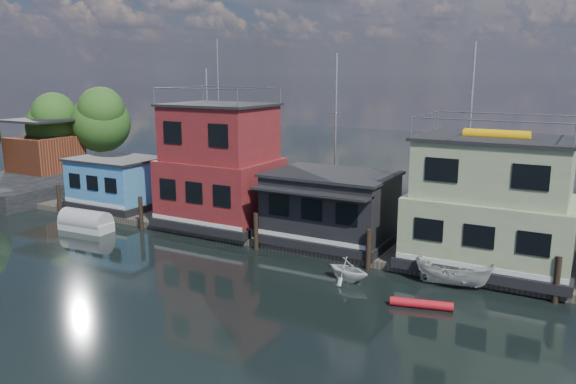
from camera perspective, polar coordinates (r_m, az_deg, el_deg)
The scene contains 13 objects.
ground at distance 24.08m, azimuth -7.06°, elevation -13.15°, with size 160.00×160.00×0.00m, color black.
dock at distance 33.74m, azimuth 5.08°, elevation -5.25°, with size 48.00×5.00×0.40m, color #595147.
houseboat_blue at distance 43.55m, azimuth -17.01°, elevation 0.94°, with size 6.40×4.90×3.66m.
houseboat_red at distance 37.01m, azimuth -6.90°, elevation 2.48°, with size 7.40×5.90×11.86m.
houseboat_dark at distance 33.33m, azimuth 4.35°, elevation -1.50°, with size 7.40×6.10×4.06m.
houseboat_green at distance 30.54m, azimuth 19.90°, elevation -1.28°, with size 8.40×5.90×7.03m.
pilings at distance 31.19m, azimuth 2.43°, elevation -4.94°, with size 42.28×0.28×2.20m.
background_masts at distance 36.71m, azimuth 15.94°, elevation 4.31°, with size 36.40×0.16×12.00m.
shore at distance 55.36m, azimuth -23.38°, elevation 4.23°, with size 12.40×15.72×8.24m.
red_kayak at distance 25.95m, azimuth 13.40°, elevation -11.00°, with size 0.40×0.40×2.73m, color red.
dinghy_white at distance 28.36m, azimuth 6.08°, elevation -7.80°, with size 2.01×2.33×1.23m, color silver.
motorboat at distance 28.59m, azimuth 16.49°, elevation -7.85°, with size 1.41×3.75×1.45m, color beige.
tarp_runabout at distance 39.25m, azimuth -19.86°, elevation -2.91°, with size 3.75×1.69×1.49m.
Camera 1 is at (13.06, -17.45, 10.24)m, focal length 35.00 mm.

